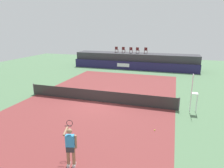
# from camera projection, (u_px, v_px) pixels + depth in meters

# --- Properties ---
(ground_plane) EXTENTS (48.00, 48.00, 0.00)m
(ground_plane) POSITION_uv_depth(u_px,v_px,m) (110.00, 91.00, 19.01)
(ground_plane) COLOR #4C704C
(court_inner) EXTENTS (12.00, 22.00, 0.00)m
(court_inner) POSITION_uv_depth(u_px,v_px,m) (98.00, 102.00, 16.25)
(court_inner) COLOR maroon
(court_inner) RESTS_ON ground
(sponsor_wall) EXTENTS (18.00, 0.22, 1.20)m
(sponsor_wall) POSITION_uv_depth(u_px,v_px,m) (133.00, 66.00, 28.50)
(sponsor_wall) COLOR #231E4C
(sponsor_wall) RESTS_ON ground
(spectator_platform) EXTENTS (18.00, 2.80, 2.20)m
(spectator_platform) POSITION_uv_depth(u_px,v_px,m) (135.00, 61.00, 30.02)
(spectator_platform) COLOR #38383D
(spectator_platform) RESTS_ON ground
(spectator_chair_far_left) EXTENTS (0.45, 0.45, 0.89)m
(spectator_chair_far_left) POSITION_uv_depth(u_px,v_px,m) (117.00, 49.00, 30.65)
(spectator_chair_far_left) COLOR #561919
(spectator_chair_far_left) RESTS_ON spectator_platform
(spectator_chair_left) EXTENTS (0.46, 0.46, 0.89)m
(spectator_chair_left) POSITION_uv_depth(u_px,v_px,m) (124.00, 50.00, 30.14)
(spectator_chair_left) COLOR #561919
(spectator_chair_left) RESTS_ON spectator_platform
(spectator_chair_center) EXTENTS (0.45, 0.45, 0.89)m
(spectator_chair_center) POSITION_uv_depth(u_px,v_px,m) (131.00, 50.00, 29.64)
(spectator_chair_center) COLOR #561919
(spectator_chair_center) RESTS_ON spectator_platform
(spectator_chair_right) EXTENTS (0.48, 0.48, 0.89)m
(spectator_chair_right) POSITION_uv_depth(u_px,v_px,m) (138.00, 50.00, 29.41)
(spectator_chair_right) COLOR #561919
(spectator_chair_right) RESTS_ON spectator_platform
(spectator_chair_far_right) EXTENTS (0.47, 0.47, 0.89)m
(spectator_chair_far_right) POSITION_uv_depth(u_px,v_px,m) (146.00, 50.00, 29.32)
(spectator_chair_far_right) COLOR #561919
(spectator_chair_far_right) RESTS_ON spectator_platform
(umpire_chair) EXTENTS (0.45, 0.45, 2.76)m
(umpire_chair) POSITION_uv_depth(u_px,v_px,m) (193.00, 91.00, 13.78)
(umpire_chair) COLOR white
(umpire_chair) RESTS_ON ground
(tennis_net) EXTENTS (12.40, 0.02, 0.95)m
(tennis_net) POSITION_uv_depth(u_px,v_px,m) (98.00, 96.00, 16.13)
(tennis_net) COLOR #2D2D2D
(tennis_net) RESTS_ON ground
(net_post_near) EXTENTS (0.10, 0.10, 1.00)m
(net_post_near) POSITION_uv_depth(u_px,v_px,m) (34.00, 89.00, 17.92)
(net_post_near) COLOR #4C4C51
(net_post_near) RESTS_ON ground
(net_post_far) EXTENTS (0.10, 0.10, 1.00)m
(net_post_far) POSITION_uv_depth(u_px,v_px,m) (179.00, 104.00, 14.32)
(net_post_far) COLOR #4C4C51
(net_post_far) RESTS_ON ground
(tennis_player) EXTENTS (0.92, 1.11, 1.77)m
(tennis_player) POSITION_uv_depth(u_px,v_px,m) (70.00, 146.00, 8.42)
(tennis_player) COLOR white
(tennis_player) RESTS_ON court_inner
(tennis_ball) EXTENTS (0.07, 0.07, 0.07)m
(tennis_ball) POSITION_uv_depth(u_px,v_px,m) (155.00, 130.00, 11.60)
(tennis_ball) COLOR #D8EA33
(tennis_ball) RESTS_ON court_inner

